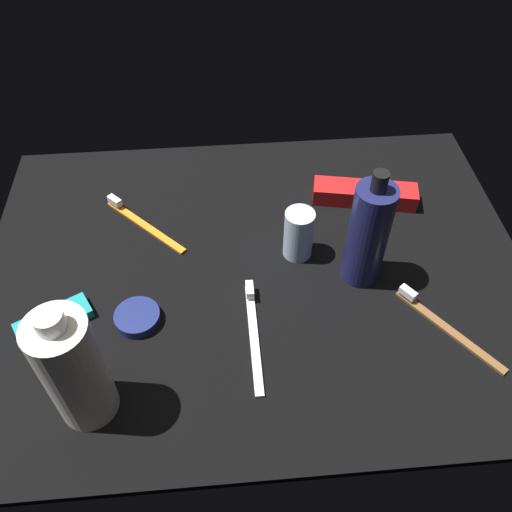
{
  "coord_description": "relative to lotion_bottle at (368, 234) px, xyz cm",
  "views": [
    {
      "loc": [
        -4.59,
        -53.44,
        63.19
      ],
      "look_at": [
        0.0,
        0.0,
        3.0
      ],
      "focal_mm": 37.52,
      "sensor_mm": 36.0,
      "label": 1
    }
  ],
  "objects": [
    {
      "name": "snack_bar_teal",
      "position": [
        -45.13,
        -5.38,
        -7.99
      ],
      "size": [
        11.05,
        8.47,
        1.5
      ],
      "primitive_type": "cube",
      "rotation": [
        0.0,
        0.0,
        0.5
      ],
      "color": "teal",
      "rests_on": "ground_plane"
    },
    {
      "name": "toothbrush_brown",
      "position": [
        9.63,
        -10.52,
        -8.13
      ],
      "size": [
        11.63,
        15.22,
        2.1
      ],
      "color": "brown",
      "rests_on": "ground_plane"
    },
    {
      "name": "bodywash_bottle",
      "position": [
        -38.51,
        -18.46,
        0.19
      ],
      "size": [
        7.15,
        7.15,
        19.58
      ],
      "color": "silver",
      "rests_on": "ground_plane"
    },
    {
      "name": "toothbrush_orange",
      "position": [
        -34.06,
        13.79,
        -8.13
      ],
      "size": [
        13.55,
        13.6,
        2.1
      ],
      "color": "orange",
      "rests_on": "ground_plane"
    },
    {
      "name": "ground_plane",
      "position": [
        -15.74,
        2.33,
        -9.34
      ],
      "size": [
        84.0,
        64.0,
        1.2
      ],
      "primitive_type": "cube",
      "color": "black"
    },
    {
      "name": "toothbrush_white",
      "position": [
        -17.1,
        -9.18,
        -8.13
      ],
      "size": [
        1.2,
        18.0,
        2.1
      ],
      "color": "white",
      "rests_on": "ground_plane"
    },
    {
      "name": "lotion_bottle",
      "position": [
        0.0,
        0.0,
        0.0
      ],
      "size": [
        5.83,
        5.83,
        19.83
      ],
      "color": "#1B1E4E",
      "rests_on": "ground_plane"
    },
    {
      "name": "deodorant_stick",
      "position": [
        -8.93,
        5.17,
        -4.48
      ],
      "size": [
        4.56,
        4.56,
        8.51
      ],
      "primitive_type": "cylinder",
      "color": "silver",
      "rests_on": "ground_plane"
    },
    {
      "name": "toothpaste_box_red",
      "position": [
        4.25,
        16.21,
        -7.14
      ],
      "size": [
        18.12,
        7.78,
        3.2
      ],
      "primitive_type": "cube",
      "rotation": [
        0.0,
        0.0,
        -0.2
      ],
      "color": "red",
      "rests_on": "ground_plane"
    },
    {
      "name": "cream_tin_left",
      "position": [
        -33.35,
        -5.89,
        -7.97
      ],
      "size": [
        6.48,
        6.48,
        1.55
      ],
      "primitive_type": "cylinder",
      "color": "navy",
      "rests_on": "ground_plane"
    }
  ]
}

